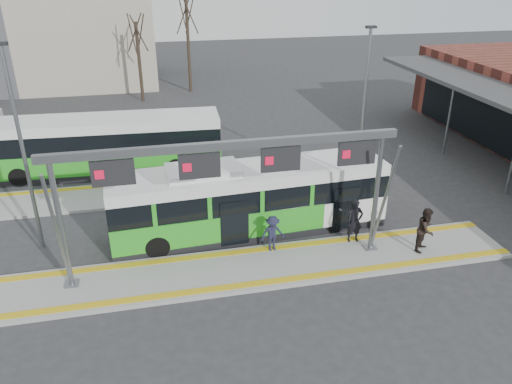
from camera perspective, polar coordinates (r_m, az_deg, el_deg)
ground at (r=19.99m, az=-1.42°, el=-8.98°), size 120.00×120.00×0.00m
platform_main at (r=19.95m, az=-1.42°, el=-8.80°), size 22.00×3.00×0.15m
platform_second at (r=26.70m, az=-13.25°, el=-0.17°), size 20.00×3.00×0.15m
tactile_main at (r=19.90m, az=-1.42°, el=-8.60°), size 22.00×2.65×0.02m
tactile_second at (r=27.71m, az=-13.29°, el=0.99°), size 20.00×0.35×0.02m
gantry at (r=18.10m, az=-2.80°, el=2.66°), size 13.00×1.68×5.20m
hero_bus at (r=22.01m, az=-0.80°, el=-0.93°), size 12.25×3.26×3.33m
bg_bus_green at (r=29.51m, az=-16.85°, el=5.07°), size 12.96×3.38×3.21m
passenger_a at (r=21.58m, az=11.22°, el=-3.25°), size 0.72×0.48×1.93m
passenger_b at (r=21.71m, az=18.85°, el=-4.07°), size 1.17×1.15×1.90m
passenger_c at (r=20.62m, az=1.90°, el=-4.75°), size 1.06×0.66×1.57m
tree_left at (r=43.65m, az=-13.49°, el=17.21°), size 1.40×1.40×7.37m
tree_mid at (r=46.22m, az=-7.94°, el=19.61°), size 1.40×1.40×9.02m
lamp_west at (r=21.59m, az=-25.15°, el=4.60°), size 0.50×0.25×8.51m
lamp_east at (r=25.89m, az=12.19°, el=9.42°), size 0.50×0.25×8.34m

